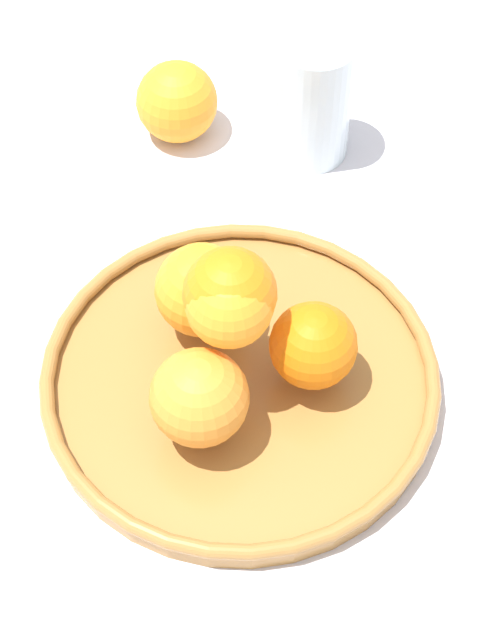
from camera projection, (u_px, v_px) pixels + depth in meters
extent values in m
plane|color=silver|center=(240.00, 389.00, 0.87)|extent=(4.00, 4.00, 0.00)
cylinder|color=#A57238|center=(240.00, 384.00, 0.86)|extent=(0.31, 0.31, 0.02)
torus|color=#A57238|center=(240.00, 374.00, 0.85)|extent=(0.32, 0.32, 0.01)
sphere|color=orange|center=(199.00, 397.00, 0.78)|extent=(0.07, 0.07, 0.07)
sphere|color=orange|center=(313.00, 345.00, 0.82)|extent=(0.07, 0.07, 0.07)
sphere|color=orange|center=(202.00, 290.00, 0.85)|extent=(0.08, 0.08, 0.08)
sphere|color=orange|center=(229.00, 305.00, 0.77)|extent=(0.06, 0.06, 0.06)
sphere|color=orange|center=(231.00, 290.00, 0.77)|extent=(0.07, 0.07, 0.07)
sphere|color=orange|center=(177.00, 102.00, 1.02)|extent=(0.08, 0.08, 0.08)
cylinder|color=silver|center=(313.00, 100.00, 0.99)|extent=(0.07, 0.07, 0.12)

